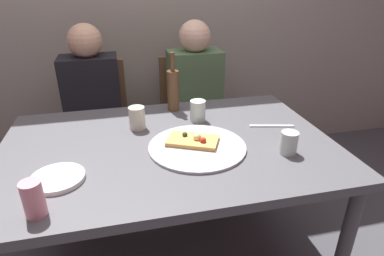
{
  "coord_description": "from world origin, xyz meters",
  "views": [
    {
      "loc": [
        -0.19,
        -1.27,
        1.43
      ],
      "look_at": [
        0.11,
        0.02,
        0.79
      ],
      "focal_mm": 30.14,
      "sensor_mm": 36.0,
      "label": 1
    }
  ],
  "objects": [
    {
      "name": "plate_stack",
      "position": [
        -0.45,
        -0.2,
        0.75
      ],
      "size": [
        0.2,
        0.2,
        0.02
      ],
      "primitive_type": "cylinder",
      "color": "white",
      "rests_on": "dining_table"
    },
    {
      "name": "guest_in_sweater",
      "position": [
        -0.37,
        0.73,
        0.64
      ],
      "size": [
        0.36,
        0.56,
        1.17
      ],
      "rotation": [
        0.0,
        0.0,
        3.14
      ],
      "color": "black",
      "rests_on": "ground_plane"
    },
    {
      "name": "chair_left",
      "position": [
        -0.37,
        0.88,
        0.51
      ],
      "size": [
        0.44,
        0.44,
        0.9
      ],
      "rotation": [
        0.0,
        0.0,
        3.14
      ],
      "color": "brown",
      "rests_on": "ground_plane"
    },
    {
      "name": "wine_glass",
      "position": [
        -0.12,
        0.18,
        0.8
      ],
      "size": [
        0.08,
        0.08,
        0.11
      ],
      "primitive_type": "cylinder",
      "color": "beige",
      "rests_on": "dining_table"
    },
    {
      "name": "wine_bottle",
      "position": [
        0.09,
        0.38,
        0.86
      ],
      "size": [
        0.06,
        0.06,
        0.32
      ],
      "color": "brown",
      "rests_on": "dining_table"
    },
    {
      "name": "tumbler_far",
      "position": [
        0.19,
        0.21,
        0.8
      ],
      "size": [
        0.08,
        0.08,
        0.11
      ],
      "primitive_type": "cylinder",
      "color": "#B7C6BC",
      "rests_on": "dining_table"
    },
    {
      "name": "soda_can",
      "position": [
        -0.48,
        -0.38,
        0.81
      ],
      "size": [
        0.07,
        0.07,
        0.12
      ],
      "primitive_type": "cylinder",
      "color": "pink",
      "rests_on": "dining_table"
    },
    {
      "name": "chair_right",
      "position": [
        0.32,
        0.88,
        0.51
      ],
      "size": [
        0.44,
        0.44,
        0.9
      ],
      "rotation": [
        0.0,
        0.0,
        3.14
      ],
      "color": "brown",
      "rests_on": "ground_plane"
    },
    {
      "name": "dining_table",
      "position": [
        0.0,
        0.0,
        0.67
      ],
      "size": [
        1.48,
        0.97,
        0.74
      ],
      "color": "#4C4C51",
      "rests_on": "ground_plane"
    },
    {
      "name": "pizza_slice_last",
      "position": [
        0.1,
        -0.04,
        0.77
      ],
      "size": [
        0.25,
        0.21,
        0.05
      ],
      "color": "tan",
      "rests_on": "pizza_tray"
    },
    {
      "name": "pizza_tray",
      "position": [
        0.11,
        -0.08,
        0.75
      ],
      "size": [
        0.43,
        0.43,
        0.01
      ],
      "primitive_type": "cylinder",
      "color": "#ADADB2",
      "rests_on": "dining_table"
    },
    {
      "name": "guest_in_beanie",
      "position": [
        0.32,
        0.73,
        0.64
      ],
      "size": [
        0.36,
        0.56,
        1.17
      ],
      "rotation": [
        0.0,
        0.0,
        3.14
      ],
      "color": "#4C6B47",
      "rests_on": "ground_plane"
    },
    {
      "name": "tumbler_near",
      "position": [
        0.48,
        -0.21,
        0.79
      ],
      "size": [
        0.07,
        0.07,
        0.1
      ],
      "primitive_type": "cylinder",
      "color": "#B7C6BC",
      "rests_on": "dining_table"
    },
    {
      "name": "table_knife",
      "position": [
        0.53,
        0.05,
        0.75
      ],
      "size": [
        0.22,
        0.07,
        0.01
      ],
      "primitive_type": "cube",
      "rotation": [
        0.0,
        0.0,
        2.91
      ],
      "color": "#B7B7BC",
      "rests_on": "dining_table"
    }
  ]
}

